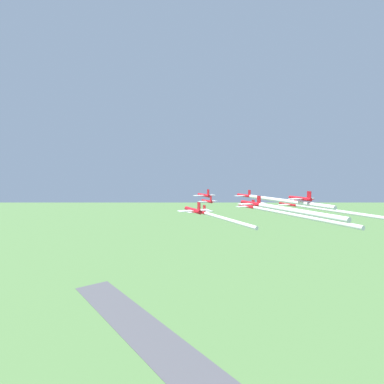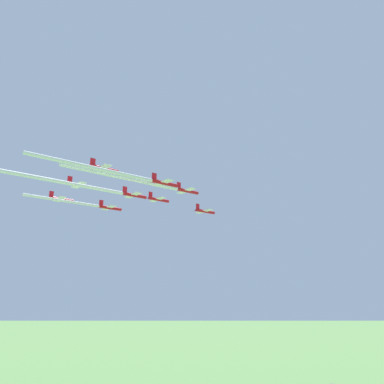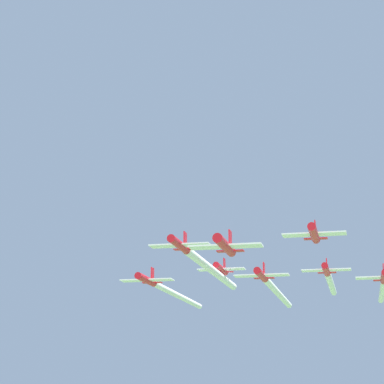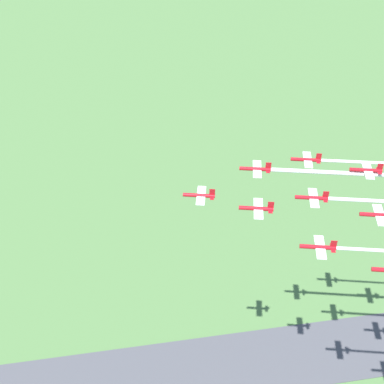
% 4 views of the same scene
% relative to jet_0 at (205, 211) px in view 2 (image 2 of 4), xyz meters
% --- Properties ---
extents(jet_0, '(9.27, 9.07, 3.21)m').
position_rel_jet_0_xyz_m(jet_0, '(0.00, 0.00, 0.00)').
color(jet_0, red).
extents(jet_1, '(9.27, 9.07, 3.21)m').
position_rel_jet_0_xyz_m(jet_1, '(-9.97, 16.34, 4.36)').
color(jet_1, red).
extents(jet_2, '(9.27, 9.07, 3.21)m').
position_rel_jet_0_xyz_m(jet_2, '(-19.13, -0.78, 3.59)').
color(jet_2, red).
extents(jet_3, '(9.27, 9.07, 3.21)m').
position_rel_jet_0_xyz_m(jet_3, '(-19.95, 32.68, 0.31)').
color(jet_3, red).
extents(jet_4, '(9.27, 9.07, 3.21)m').
position_rel_jet_0_xyz_m(jet_4, '(-29.10, 15.56, 1.26)').
color(jet_4, red).
extents(jet_5, '(9.27, 9.07, 3.21)m').
position_rel_jet_0_xyz_m(jet_5, '(-38.26, -1.56, 1.09)').
color(jet_5, red).
extents(jet_6, '(9.27, 9.07, 3.21)m').
position_rel_jet_0_xyz_m(jet_6, '(-29.92, 49.03, 3.25)').
color(jet_6, red).
extents(jet_7, '(9.27, 9.07, 3.21)m').
position_rel_jet_0_xyz_m(jet_7, '(-39.08, 31.91, 4.31)').
color(jet_7, red).
extents(jet_8, '(9.27, 9.07, 3.21)m').
position_rel_jet_0_xyz_m(jet_8, '(-48.23, 14.79, 5.12)').
color(jet_8, red).
extents(smoke_trail_2, '(37.89, 21.10, 1.33)m').
position_rel_jet_0_xyz_m(smoke_trail_2, '(-41.64, 11.26, 3.55)').
color(smoke_trail_2, white).
extents(smoke_trail_3, '(25.36, 14.19, 1.00)m').
position_rel_jet_0_xyz_m(smoke_trail_3, '(-36.27, 41.41, 0.26)').
color(smoke_trail_3, white).
extents(smoke_trail_4, '(37.43, 20.76, 1.19)m').
position_rel_jet_0_xyz_m(smoke_trail_4, '(-51.42, 27.50, 1.21)').
color(smoke_trail_4, white).
extents(smoke_trail_5, '(33.98, 18.83, 1.05)m').
position_rel_jet_0_xyz_m(smoke_trail_5, '(-58.88, 9.47, 1.04)').
color(smoke_trail_5, white).
extents(smoke_trail_7, '(26.43, 14.94, 1.28)m').
position_rel_jet_0_xyz_m(smoke_trail_7, '(-55.87, 40.88, 4.26)').
color(smoke_trail_7, white).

